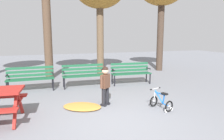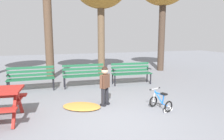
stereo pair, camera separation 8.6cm
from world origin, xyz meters
TOP-DOWN VIEW (x-y plane):
  - ground at (0.00, 0.00)m, footprint 36.00×36.00m
  - park_bench_far_left at (-1.89, 3.57)m, footprint 1.60×0.46m
  - park_bench_left at (0.01, 3.58)m, footprint 1.61×0.49m
  - park_bench_right at (1.92, 3.42)m, footprint 1.63×0.57m
  - child_standing at (0.16, 1.20)m, footprint 0.35×0.29m
  - kids_bicycle at (1.48, 0.41)m, footprint 0.50×0.63m
  - leaf_pile at (-0.51, 1.20)m, footprint 1.29×1.19m

SIDE VIEW (x-z plane):
  - ground at x=0.00m, z-range 0.00..0.00m
  - leaf_pile at x=-0.51m, z-range 0.00..0.07m
  - kids_bicycle at x=1.48m, z-range -0.07..0.47m
  - park_bench_far_left at x=-1.89m, z-range 0.08..0.94m
  - park_bench_left at x=0.01m, z-range 0.08..0.94m
  - park_bench_right at x=1.92m, z-range 0.08..0.94m
  - child_standing at x=0.16m, z-range 0.10..1.21m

